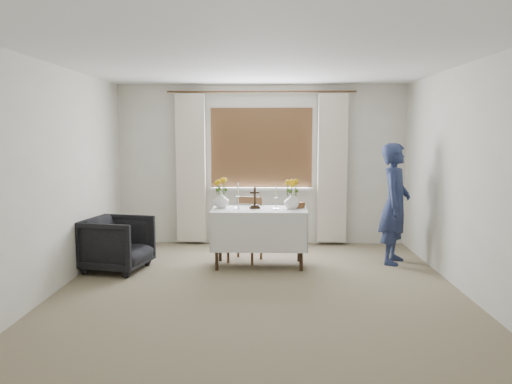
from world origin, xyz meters
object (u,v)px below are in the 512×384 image
altar_table (259,237)px  wooden_cross (255,198)px  person (395,204)px  flower_vase_right (292,201)px  wooden_chair (245,229)px  flower_vase_left (221,200)px  armchair (117,244)px

altar_table → wooden_cross: wooden_cross is taller
person → flower_vase_right: size_ratio=7.90×
wooden_cross → flower_vase_right: size_ratio=1.38×
person → flower_vase_right: bearing=121.5°
wooden_chair → person: (2.02, -0.05, 0.37)m
person → flower_vase_right: person is taller
altar_table → wooden_cross: bearing=147.4°
wooden_cross → flower_vase_left: wooden_cross is taller
person → armchair: bearing=121.1°
armchair → wooden_cross: size_ratio=2.68×
wooden_chair → armchair: bearing=-143.0°
wooden_cross → person: bearing=-5.4°
armchair → person: size_ratio=0.47×
person → flower_vase_left: (-2.32, -0.11, 0.06)m
altar_table → armchair: size_ratio=1.63×
wooden_chair → flower_vase_right: (0.62, -0.23, 0.42)m
person → flower_vase_left: bearing=116.7°
flower_vase_left → person: bearing=2.7°
armchair → person: bearing=-71.0°
person → flower_vase_right: 1.41m
wooden_chair → armchair: 1.69m
wooden_chair → flower_vase_right: size_ratio=4.30×
armchair → wooden_cross: wooden_cross is taller
wooden_cross → flower_vase_left: bearing=163.0°
person → wooden_cross: size_ratio=5.72×
altar_table → wooden_cross: 0.53m
altar_table → armchair: bearing=-172.0°
person → wooden_cross: person is taller
altar_table → armchair: 1.83m
wooden_cross → altar_table: bearing=-42.8°
wooden_cross → flower_vase_right: (0.48, -0.02, -0.04)m
wooden_cross → armchair: bearing=179.3°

